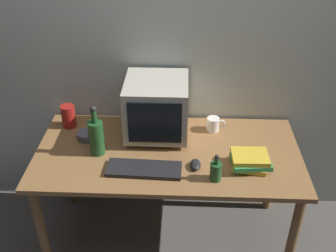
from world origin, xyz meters
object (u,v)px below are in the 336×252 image
object	(u,v)px
crt_monitor	(157,107)
computer_mouse	(195,165)
keyboard	(144,169)
bottle_tall	(96,136)
mug	(213,124)
cd_spindle	(87,135)
metal_canister	(68,116)
book_stack	(250,161)
bottle_short	(216,171)

from	to	relation	value
crt_monitor	computer_mouse	bearing A→B (deg)	-54.22
keyboard	bottle_tall	xyz separation A→B (m)	(-0.29, 0.16, 0.11)
mug	cd_spindle	size ratio (longest dim) A/B	1.00
crt_monitor	metal_canister	xyz separation A→B (m)	(-0.58, 0.06, -0.12)
book_stack	cd_spindle	xyz separation A→B (m)	(-0.98, 0.25, -0.02)
cd_spindle	mug	bearing A→B (deg)	9.12
keyboard	bottle_tall	size ratio (longest dim) A/B	1.31
bottle_short	computer_mouse	bearing A→B (deg)	136.85
book_stack	computer_mouse	bearing A→B (deg)	-177.75
bottle_tall	bottle_short	world-z (taller)	bottle_tall
bottle_short	keyboard	bearing A→B (deg)	172.12
keyboard	bottle_short	xyz separation A→B (m)	(0.40, -0.05, 0.05)
mug	crt_monitor	bearing A→B (deg)	-171.41
crt_monitor	cd_spindle	distance (m)	0.47
bottle_tall	crt_monitor	bearing A→B (deg)	32.80
cd_spindle	metal_canister	world-z (taller)	metal_canister
mug	book_stack	bearing A→B (deg)	-63.54
bottle_tall	cd_spindle	xyz separation A→B (m)	(-0.10, 0.15, -0.10)
crt_monitor	keyboard	size ratio (longest dim) A/B	0.93
bottle_tall	bottle_short	xyz separation A→B (m)	(0.69, -0.21, -0.06)
bottle_tall	metal_canister	xyz separation A→B (m)	(-0.24, 0.28, -0.05)
crt_monitor	cd_spindle	world-z (taller)	crt_monitor
crt_monitor	mug	world-z (taller)	crt_monitor
keyboard	metal_canister	size ratio (longest dim) A/B	2.80
crt_monitor	bottle_short	distance (m)	0.57
book_stack	cd_spindle	size ratio (longest dim) A/B	1.92
keyboard	book_stack	world-z (taller)	book_stack
bottle_short	metal_canister	world-z (taller)	bottle_short
computer_mouse	cd_spindle	world-z (taller)	cd_spindle
bottle_short	metal_canister	xyz separation A→B (m)	(-0.93, 0.50, 0.01)
keyboard	metal_canister	xyz separation A→B (m)	(-0.53, 0.44, 0.06)
keyboard	book_stack	distance (m)	0.60
computer_mouse	book_stack	world-z (taller)	book_stack
bottle_tall	bottle_short	bearing A→B (deg)	-17.30
bottle_tall	bottle_short	distance (m)	0.72
bottle_tall	metal_canister	size ratio (longest dim) A/B	2.14
bottle_short	crt_monitor	bearing A→B (deg)	128.71
crt_monitor	book_stack	world-z (taller)	crt_monitor
computer_mouse	cd_spindle	size ratio (longest dim) A/B	0.83
computer_mouse	mug	world-z (taller)	mug
computer_mouse	bottle_tall	size ratio (longest dim) A/B	0.31
computer_mouse	cd_spindle	xyz separation A→B (m)	(-0.68, 0.26, 0.00)
crt_monitor	bottle_tall	bearing A→B (deg)	-147.20
computer_mouse	metal_canister	world-z (taller)	metal_canister
cd_spindle	book_stack	bearing A→B (deg)	-14.09
bottle_tall	mug	bearing A→B (deg)	21.35
computer_mouse	mug	size ratio (longest dim) A/B	0.83
mug	bottle_tall	bearing A→B (deg)	-158.65
computer_mouse	book_stack	distance (m)	0.31
computer_mouse	metal_canister	bearing A→B (deg)	155.36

